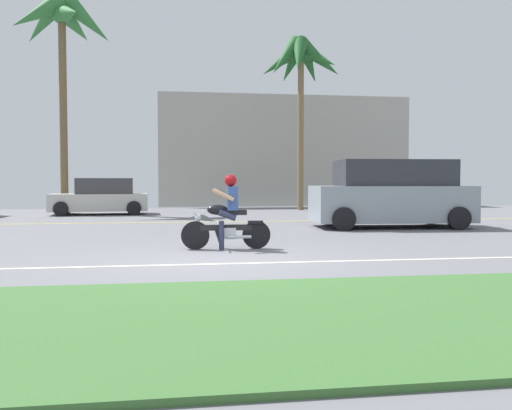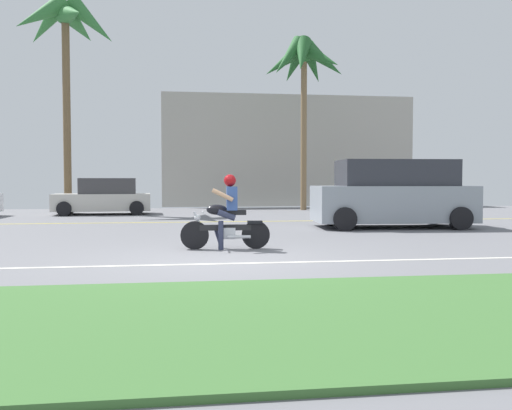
{
  "view_description": "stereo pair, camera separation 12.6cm",
  "coord_description": "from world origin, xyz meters",
  "px_view_note": "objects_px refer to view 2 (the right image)",
  "views": [
    {
      "loc": [
        -0.8,
        -9.29,
        1.37
      ],
      "look_at": [
        1.02,
        2.64,
        0.82
      ],
      "focal_mm": 38.7,
      "sensor_mm": 36.0,
      "label": 1
    },
    {
      "loc": [
        -0.67,
        -9.31,
        1.37
      ],
      "look_at": [
        1.02,
        2.64,
        0.82
      ],
      "focal_mm": 38.7,
      "sensor_mm": 36.0,
      "label": 2
    }
  ],
  "objects_px": {
    "motorcyclist": "(226,218)",
    "suv_nearby": "(393,195)",
    "palm_tree_0": "(304,64)",
    "parked_car_1": "(104,197)",
    "palm_tree_1": "(66,28)"
  },
  "relations": [
    {
      "from": "palm_tree_0",
      "to": "palm_tree_1",
      "type": "height_order",
      "value": "palm_tree_1"
    },
    {
      "from": "parked_car_1",
      "to": "palm_tree_1",
      "type": "height_order",
      "value": "palm_tree_1"
    },
    {
      "from": "motorcyclist",
      "to": "parked_car_1",
      "type": "relative_size",
      "value": 0.46
    },
    {
      "from": "motorcyclist",
      "to": "palm_tree_1",
      "type": "bearing_deg",
      "value": 112.74
    },
    {
      "from": "parked_car_1",
      "to": "palm_tree_0",
      "type": "distance_m",
      "value": 10.71
    },
    {
      "from": "suv_nearby",
      "to": "parked_car_1",
      "type": "relative_size",
      "value": 1.23
    },
    {
      "from": "parked_car_1",
      "to": "palm_tree_0",
      "type": "bearing_deg",
      "value": 13.31
    },
    {
      "from": "suv_nearby",
      "to": "palm_tree_0",
      "type": "distance_m",
      "value": 11.15
    },
    {
      "from": "palm_tree_1",
      "to": "suv_nearby",
      "type": "bearing_deg",
      "value": -39.26
    },
    {
      "from": "suv_nearby",
      "to": "motorcyclist",
      "type": "bearing_deg",
      "value": -140.25
    },
    {
      "from": "parked_car_1",
      "to": "palm_tree_1",
      "type": "distance_m",
      "value": 7.28
    },
    {
      "from": "palm_tree_0",
      "to": "palm_tree_1",
      "type": "relative_size",
      "value": 0.87
    },
    {
      "from": "suv_nearby",
      "to": "parked_car_1",
      "type": "xyz_separation_m",
      "value": [
        -9.12,
        7.53,
        -0.27
      ]
    },
    {
      "from": "suv_nearby",
      "to": "palm_tree_1",
      "type": "height_order",
      "value": "palm_tree_1"
    },
    {
      "from": "motorcyclist",
      "to": "suv_nearby",
      "type": "relative_size",
      "value": 0.37
    }
  ]
}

